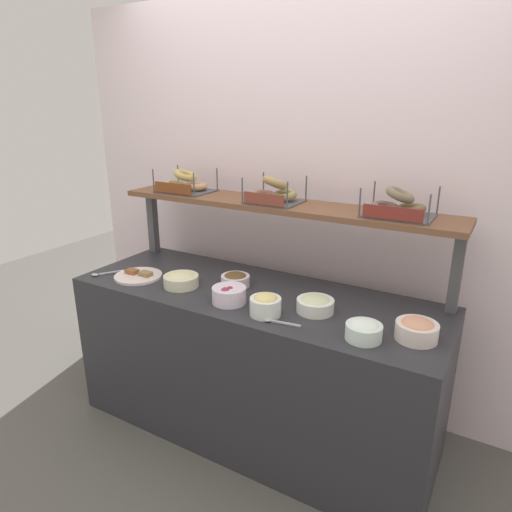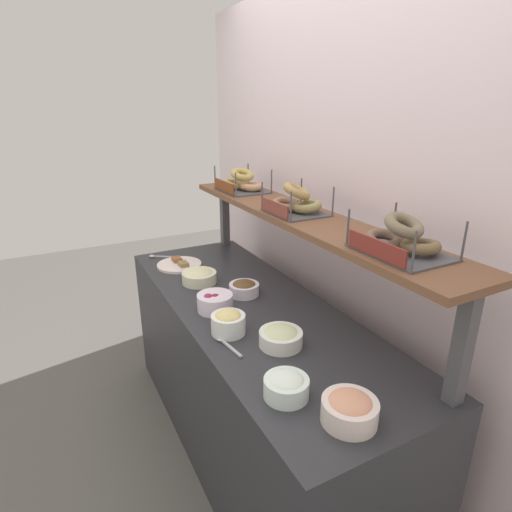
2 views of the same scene
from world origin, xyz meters
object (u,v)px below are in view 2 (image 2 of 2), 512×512
Objects in this scene: serving_spoon_by_edge at (158,256)px; bagel_basket_sesame at (242,183)px; bowl_lox_spread at (350,409)px; bowl_potato_salad at (199,276)px; bowl_cream_cheese at (286,386)px; serving_plate_white at (179,264)px; bowl_scallion_spread at (281,337)px; serving_spoon_near_plate at (225,343)px; bagel_basket_poppy at (401,241)px; bowl_beet_salad at (215,302)px; bowl_chocolate_spread at (244,288)px; bowl_egg_salad at (228,322)px; bagel_basket_everything at (296,203)px.

serving_spoon_by_edge is 0.72m from bagel_basket_sesame.
bowl_potato_salad is at bearing -178.39° from bowl_lox_spread.
bowl_potato_salad is 1.23× the size of bowl_cream_cheese.
bowl_scallion_spread is at bearing 4.87° from serving_plate_white.
serving_spoon_near_plate is 0.57× the size of bagel_basket_poppy.
bowl_beet_salad is 0.94× the size of serving_spoon_near_plate.
bagel_basket_poppy is at bearing 0.06° from bagel_basket_sesame.
serving_spoon_near_plate is at bearing -35.44° from bowl_chocolate_spread.
bowl_egg_salad is at bearing -7.87° from bowl_potato_salad.
bowl_beet_salad is 0.69m from bowl_cream_cheese.
bowl_lox_spread reaches higher than serving_spoon_by_edge.
bowl_lox_spread is at bearing 9.66° from bowl_egg_salad.
serving_spoon_near_plate is 1.15m from serving_spoon_by_edge.
bowl_chocolate_spread is at bearing -116.13° from bagel_basket_everything.
bagel_basket_everything is 0.88× the size of bagel_basket_poppy.
bagel_basket_sesame is 1.27m from bagel_basket_poppy.
bagel_basket_poppy reaches higher than bowl_lox_spread.
bagel_basket_sesame is (-0.51, 0.24, 0.44)m from bowl_chocolate_spread.
serving_plate_white is at bearing -162.80° from bagel_basket_poppy.
bagel_basket_poppy is at bearing 1.09° from bagel_basket_everything.
serving_spoon_near_plate is at bearing -14.81° from bowl_beet_salad.
bowl_scallion_spread is 0.60m from bagel_basket_poppy.
serving_spoon_near_plate is 0.65× the size of bagel_basket_everything.
bowl_scallion_spread reaches higher than bowl_chocolate_spread.
bowl_lox_spread is 0.98m from bowl_chocolate_spread.
bagel_basket_poppy reaches higher than bowl_beet_salad.
bowl_cream_cheese is 0.55× the size of bagel_basket_everything.
bowl_lox_spread is 0.97× the size of serving_spoon_near_plate.
bagel_basket_everything is (0.11, 0.23, 0.44)m from bowl_chocolate_spread.
serving_spoon_near_plate is at bearing -60.85° from bagel_basket_everything.
bagel_basket_everything is (-0.39, 0.31, 0.44)m from bowl_scallion_spread.
bowl_lox_spread reaches higher than bowl_scallion_spread.
bowl_lox_spread is 0.60m from serving_spoon_near_plate.
bagel_basket_sesame is (-0.60, 0.44, 0.43)m from bowl_beet_salad.
bagel_basket_everything is at bearing 114.04° from bowl_egg_salad.
bowl_potato_salad is 0.68× the size of bagel_basket_everything.
bagel_basket_poppy is (1.32, 0.41, 0.47)m from serving_plate_white.
serving_spoon_near_plate is (0.94, -0.11, -0.00)m from serving_plate_white.
bowl_egg_salad is 0.46× the size of bagel_basket_poppy.
bowl_beet_salad is 0.53× the size of bagel_basket_poppy.
bowl_cream_cheese is 0.81m from bowl_chocolate_spread.
bowl_beet_salad is 0.95× the size of bowl_scallion_spread.
bowl_lox_spread is 0.66× the size of serving_plate_white.
bowl_potato_salad is 0.68m from bagel_basket_everything.
bowl_chocolate_spread is 0.51m from bagel_basket_everything.
bowl_beet_salad is at bearing 165.19° from serving_spoon_near_plate.
bowl_egg_salad is (-0.66, -0.11, 0.01)m from bowl_lox_spread.
bowl_beet_salad reaches higher than bowl_chocolate_spread.
bagel_basket_everything is at bearing 87.30° from bowl_beet_salad.
bowl_potato_salad is 0.30m from serving_plate_white.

